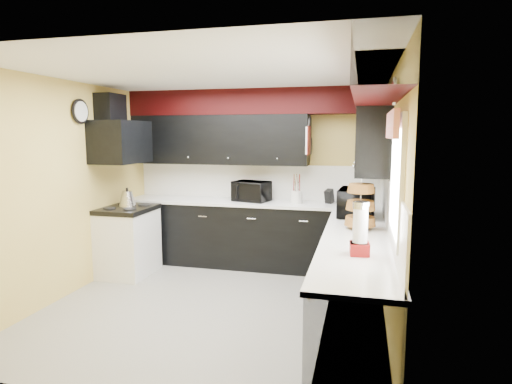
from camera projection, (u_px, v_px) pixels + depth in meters
The scene contains 35 objects.
ground at pixel (216, 305), 4.73m from camera, with size 3.60×3.60×0.00m, color gray.
wall_back at pixel (255, 177), 6.29m from camera, with size 3.60×0.06×2.50m, color #E0C666.
wall_right at pixel (390, 200), 4.13m from camera, with size 0.06×3.60×2.50m, color #E0C666.
wall_left at pixel (69, 189), 4.99m from camera, with size 0.06×3.60×2.50m, color #E0C666.
ceiling at pixel (213, 74), 4.39m from camera, with size 3.60×3.60×0.06m, color white.
cab_back at pixel (250, 235), 6.11m from camera, with size 3.60×0.60×0.90m, color black.
cab_right at pixel (356, 287), 4.02m from camera, with size 0.60×3.00×0.90m, color black.
counter_back at pixel (250, 203), 6.05m from camera, with size 3.62×0.64×0.04m, color white.
counter_right at pixel (357, 239), 3.96m from camera, with size 0.64×3.02×0.04m, color white.
splash_back at pixel (255, 181), 6.29m from camera, with size 3.60×0.02×0.50m, color white.
splash_right at pixel (389, 206), 4.14m from camera, with size 0.02×3.60×0.50m, color white.
upper_back at pixel (219, 140), 6.17m from camera, with size 2.60×0.35×0.70m, color black.
upper_right at pixel (372, 141), 4.96m from camera, with size 0.35×1.80×0.70m, color black.
soffit_back at pixel (252, 102), 5.97m from camera, with size 3.60×0.36×0.35m, color black.
soffit_right at pixel (376, 85), 3.86m from camera, with size 0.36×3.24×0.35m, color black.
stove at pixel (128, 243), 5.75m from camera, with size 0.60×0.75×0.86m, color white.
cooktop at pixel (127, 209), 5.69m from camera, with size 0.62×0.77×0.06m, color black.
hood at pixel (121, 142), 5.58m from camera, with size 0.50×0.78×0.55m, color black.
hood_duct at pixel (110, 109), 5.56m from camera, with size 0.24×0.40×0.40m, color black.
window at pixel (397, 178), 3.23m from camera, with size 0.03×0.86×0.96m, color white, non-canonical shape.
valance at pixel (392, 125), 3.19m from camera, with size 0.04×0.88×0.20m, color red.
pan_top at pixel (310, 125), 5.75m from camera, with size 0.03×0.22×0.40m, color black, non-canonical shape.
pan_mid at pixel (308, 144), 5.66m from camera, with size 0.03×0.28×0.46m, color black, non-canonical shape.
pan_low at pixel (310, 146), 5.92m from camera, with size 0.03×0.24×0.42m, color black, non-canonical shape.
cut_board at pixel (308, 140), 5.54m from camera, with size 0.03×0.26×0.35m, color white.
baskets at pixel (361, 205), 4.26m from camera, with size 0.27×0.27×0.50m, color brown, non-canonical shape.
clock at pixel (80, 111), 5.10m from camera, with size 0.03×0.30×0.30m, color black, non-canonical shape.
deco_plate at pixel (394, 91), 3.67m from camera, with size 0.03×0.24×0.24m, color white, non-canonical shape.
toaster_oven at pixel (251, 191), 6.04m from camera, with size 0.49×0.40×0.28m, color black.
microwave at pixel (357, 203), 4.92m from camera, with size 0.57×0.39×0.32m, color black.
utensil_crock at pixel (297, 197), 5.84m from camera, with size 0.16×0.16×0.17m, color silver.
knife_block at pixel (329, 196), 5.84m from camera, with size 0.09×0.12×0.19m, color black.
kettle at pixel (127, 198), 5.76m from camera, with size 0.22×0.22×0.20m, color #A5A5AA, non-canonical shape.
dispenser_a at pixel (360, 232), 3.33m from camera, with size 0.14×0.14×0.37m, color #6C0400, non-canonical shape.
dispenser_b at pixel (360, 230), 3.34m from camera, with size 0.15×0.15×0.40m, color maroon, non-canonical shape.
Camera 1 is at (1.52, -4.28, 1.88)m, focal length 30.00 mm.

